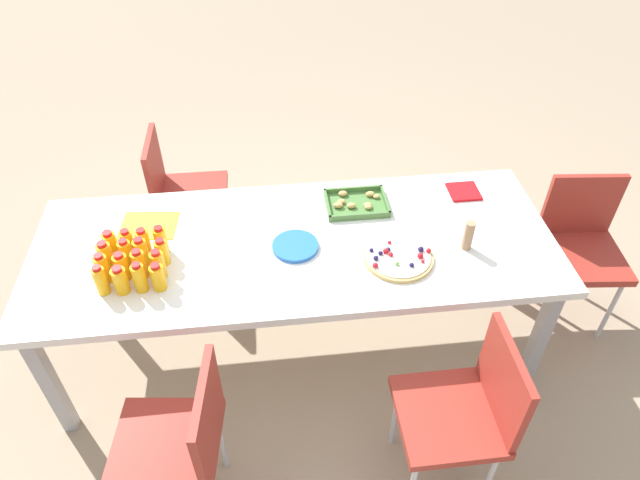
% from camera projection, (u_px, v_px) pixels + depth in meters
% --- Properties ---
extents(ground_plane, '(12.00, 12.00, 0.00)m').
position_uv_depth(ground_plane, '(299.00, 342.00, 3.07)').
color(ground_plane, gray).
extents(party_table, '(2.39, 0.90, 0.73)m').
position_uv_depth(party_table, '(295.00, 252.00, 2.63)').
color(party_table, silver).
rests_on(party_table, ground_plane).
extents(chair_near_left, '(0.44, 0.44, 0.83)m').
position_uv_depth(chair_near_left, '(182.00, 440.00, 2.11)').
color(chair_near_left, maroon).
rests_on(chair_near_left, ground_plane).
extents(chair_end, '(0.44, 0.44, 0.83)m').
position_uv_depth(chair_end, '(581.00, 241.00, 2.94)').
color(chair_end, maroon).
rests_on(chair_end, ground_plane).
extents(chair_near_right, '(0.40, 0.40, 0.83)m').
position_uv_depth(chair_near_right, '(467.00, 407.00, 2.21)').
color(chair_near_right, maroon).
rests_on(chair_near_right, ground_plane).
extents(chair_far_left, '(0.40, 0.40, 0.83)m').
position_uv_depth(chair_far_left, '(179.00, 188.00, 3.28)').
color(chair_far_left, maroon).
rests_on(chair_far_left, ground_plane).
extents(juice_bottle_0, '(0.05, 0.05, 0.15)m').
position_uv_depth(juice_bottle_0, '(101.00, 280.00, 2.31)').
color(juice_bottle_0, '#F9AD14').
rests_on(juice_bottle_0, party_table).
extents(juice_bottle_1, '(0.06, 0.06, 0.13)m').
position_uv_depth(juice_bottle_1, '(120.00, 280.00, 2.32)').
color(juice_bottle_1, '#F9AD14').
rests_on(juice_bottle_1, party_table).
extents(juice_bottle_2, '(0.05, 0.05, 0.15)m').
position_uv_depth(juice_bottle_2, '(139.00, 278.00, 2.32)').
color(juice_bottle_2, '#F9AE14').
rests_on(juice_bottle_2, party_table).
extents(juice_bottle_3, '(0.06, 0.06, 0.13)m').
position_uv_depth(juice_bottle_3, '(158.00, 277.00, 2.33)').
color(juice_bottle_3, '#F9AE14').
rests_on(juice_bottle_3, party_table).
extents(juice_bottle_4, '(0.06, 0.06, 0.15)m').
position_uv_depth(juice_bottle_4, '(103.00, 269.00, 2.36)').
color(juice_bottle_4, '#FAAE14').
rests_on(juice_bottle_4, party_table).
extents(juice_bottle_5, '(0.06, 0.06, 0.14)m').
position_uv_depth(juice_bottle_5, '(122.00, 267.00, 2.38)').
color(juice_bottle_5, '#FAAC14').
rests_on(juice_bottle_5, party_table).
extents(juice_bottle_6, '(0.06, 0.06, 0.15)m').
position_uv_depth(juice_bottle_6, '(140.00, 264.00, 2.38)').
color(juice_bottle_6, '#FAAC14').
rests_on(juice_bottle_6, party_table).
extents(juice_bottle_7, '(0.06, 0.06, 0.14)m').
position_uv_depth(juice_bottle_7, '(158.00, 265.00, 2.38)').
color(juice_bottle_7, '#FAAD14').
rests_on(juice_bottle_7, party_table).
extents(juice_bottle_8, '(0.06, 0.06, 0.15)m').
position_uv_depth(juice_bottle_8, '(106.00, 256.00, 2.42)').
color(juice_bottle_8, '#F9AD14').
rests_on(juice_bottle_8, party_table).
extents(juice_bottle_9, '(0.05, 0.05, 0.15)m').
position_uv_depth(juice_bottle_9, '(126.00, 254.00, 2.43)').
color(juice_bottle_9, '#F9AD14').
rests_on(juice_bottle_9, party_table).
extents(juice_bottle_10, '(0.06, 0.06, 0.15)m').
position_uv_depth(juice_bottle_10, '(141.00, 252.00, 2.44)').
color(juice_bottle_10, '#F9AE14').
rests_on(juice_bottle_10, party_table).
extents(juice_bottle_11, '(0.06, 0.06, 0.13)m').
position_uv_depth(juice_bottle_11, '(162.00, 252.00, 2.45)').
color(juice_bottle_11, '#F9AC14').
rests_on(juice_bottle_11, party_table).
extents(juice_bottle_12, '(0.06, 0.06, 0.14)m').
position_uv_depth(juice_bottle_12, '(111.00, 245.00, 2.48)').
color(juice_bottle_12, '#F9AD14').
rests_on(juice_bottle_12, party_table).
extents(juice_bottle_13, '(0.05, 0.05, 0.14)m').
position_uv_depth(juice_bottle_13, '(128.00, 243.00, 2.49)').
color(juice_bottle_13, '#FAAD14').
rests_on(juice_bottle_13, party_table).
extents(juice_bottle_14, '(0.06, 0.06, 0.14)m').
position_uv_depth(juice_bottle_14, '(144.00, 242.00, 2.49)').
color(juice_bottle_14, '#FAAE14').
rests_on(juice_bottle_14, party_table).
extents(juice_bottle_15, '(0.06, 0.06, 0.14)m').
position_uv_depth(juice_bottle_15, '(161.00, 240.00, 2.50)').
color(juice_bottle_15, '#F9AF14').
rests_on(juice_bottle_15, party_table).
extents(fruit_pizza, '(0.31, 0.31, 0.05)m').
position_uv_depth(fruit_pizza, '(398.00, 257.00, 2.50)').
color(fruit_pizza, tan).
rests_on(fruit_pizza, party_table).
extents(snack_tray, '(0.30, 0.23, 0.04)m').
position_uv_depth(snack_tray, '(356.00, 203.00, 2.79)').
color(snack_tray, '#477238').
rests_on(snack_tray, party_table).
extents(plate_stack, '(0.21, 0.21, 0.02)m').
position_uv_depth(plate_stack, '(295.00, 246.00, 2.56)').
color(plate_stack, blue).
rests_on(plate_stack, party_table).
extents(napkin_stack, '(0.15, 0.15, 0.01)m').
position_uv_depth(napkin_stack, '(464.00, 191.00, 2.87)').
color(napkin_stack, red).
rests_on(napkin_stack, party_table).
extents(cardboard_tube, '(0.04, 0.04, 0.15)m').
position_uv_depth(cardboard_tube, '(468.00, 236.00, 2.51)').
color(cardboard_tube, '#9E7A56').
rests_on(cardboard_tube, party_table).
extents(paper_folder, '(0.28, 0.22, 0.01)m').
position_uv_depth(paper_folder, '(149.00, 225.00, 2.67)').
color(paper_folder, yellow).
rests_on(paper_folder, party_table).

